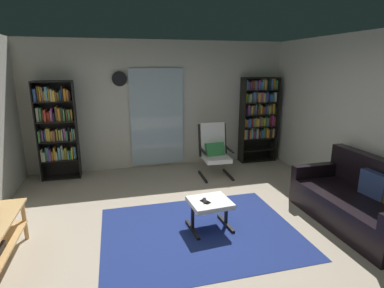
% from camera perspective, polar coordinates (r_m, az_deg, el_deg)
% --- Properties ---
extents(ground_plane, '(7.02, 7.02, 0.00)m').
position_cam_1_polar(ground_plane, '(4.11, 1.01, -16.36)').
color(ground_plane, '#AE9F8A').
extents(wall_back, '(5.60, 0.06, 2.60)m').
position_cam_1_polar(wall_back, '(6.42, -5.94, 7.23)').
color(wall_back, beige).
rests_on(wall_back, ground).
extents(wall_right, '(0.06, 6.00, 2.60)m').
position_cam_1_polar(wall_right, '(5.05, 32.14, 3.08)').
color(wall_right, beige).
rests_on(wall_right, ground).
extents(glass_door_panel, '(1.10, 0.01, 2.00)m').
position_cam_1_polar(glass_door_panel, '(6.38, -6.53, 4.90)').
color(glass_door_panel, silver).
extents(area_rug, '(2.49, 1.94, 0.01)m').
position_cam_1_polar(area_rug, '(4.13, 1.49, -16.08)').
color(area_rug, navy).
rests_on(area_rug, ground).
extents(bookshelf_near_tv, '(0.69, 0.30, 1.84)m').
position_cam_1_polar(bookshelf_near_tv, '(6.20, -23.99, 2.90)').
color(bookshelf_near_tv, black).
rests_on(bookshelf_near_tv, ground).
extents(bookshelf_near_sofa, '(0.80, 0.30, 1.86)m').
position_cam_1_polar(bookshelf_near_sofa, '(6.89, 12.31, 5.42)').
color(bookshelf_near_sofa, black).
rests_on(bookshelf_near_sofa, ground).
extents(leather_sofa, '(0.89, 1.78, 0.89)m').
position_cam_1_polar(leather_sofa, '(4.76, 29.08, -9.57)').
color(leather_sofa, black).
rests_on(leather_sofa, ground).
extents(lounge_armchair, '(0.58, 0.67, 1.02)m').
position_cam_1_polar(lounge_armchair, '(5.92, 4.22, -0.90)').
color(lounge_armchair, black).
rests_on(lounge_armchair, ground).
extents(ottoman, '(0.56, 0.52, 0.40)m').
position_cam_1_polar(ottoman, '(4.08, 3.35, -11.38)').
color(ottoman, white).
rests_on(ottoman, ground).
extents(tv_remote, '(0.07, 0.15, 0.02)m').
position_cam_1_polar(tv_remote, '(4.02, 2.40, -10.56)').
color(tv_remote, black).
rests_on(tv_remote, ottoman).
extents(cell_phone, '(0.12, 0.16, 0.01)m').
position_cam_1_polar(cell_phone, '(4.00, 2.51, -10.71)').
color(cell_phone, black).
rests_on(cell_phone, ottoman).
extents(wall_clock, '(0.29, 0.03, 0.29)m').
position_cam_1_polar(wall_clock, '(6.23, -13.42, 11.78)').
color(wall_clock, silver).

